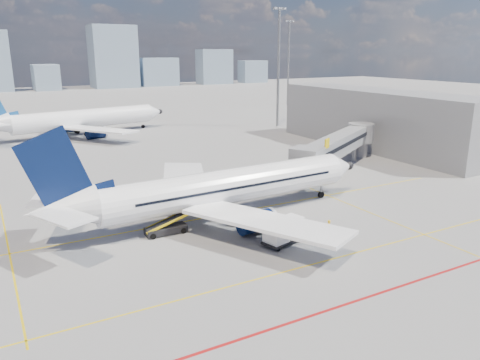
# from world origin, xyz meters

# --- Properties ---
(ground) EXTENTS (420.00, 420.00, 0.00)m
(ground) POSITION_xyz_m (0.00, 0.00, 0.00)
(ground) COLOR gray
(ground) RESTS_ON ground
(apron_markings) EXTENTS (90.00, 35.12, 0.01)m
(apron_markings) POSITION_xyz_m (-0.58, -3.91, 0.01)
(apron_markings) COLOR gold
(apron_markings) RESTS_ON ground
(jet_bridge) EXTENTS (23.55, 15.78, 6.30)m
(jet_bridge) POSITION_xyz_m (23.51, 16.91, 3.74)
(jet_bridge) COLOR gray
(jet_bridge) RESTS_ON ground
(terminal_block) EXTENTS (10.00, 42.00, 10.00)m
(terminal_block) POSITION_xyz_m (39.95, 26.00, 5.00)
(terminal_block) COLOR gray
(terminal_block) RESTS_ON ground
(floodlight_mast_ne) EXTENTS (3.20, 0.61, 25.45)m
(floodlight_mast_ne) POSITION_xyz_m (38.00, 55.00, 13.59)
(floodlight_mast_ne) COLOR slate
(floodlight_mast_ne) RESTS_ON ground
(floodlight_mast_far) EXTENTS (3.20, 0.61, 25.45)m
(floodlight_mast_far) POSITION_xyz_m (65.00, 90.00, 13.59)
(floodlight_mast_far) COLOR slate
(floodlight_mast_far) RESTS_ON ground
(distant_skyline) EXTENTS (249.72, 14.61, 31.41)m
(distant_skyline) POSITION_xyz_m (-5.30, 190.00, 11.60)
(distant_skyline) COLOR gray
(distant_skyline) RESTS_ON ground
(main_aircraft) EXTENTS (36.38, 31.68, 10.75)m
(main_aircraft) POSITION_xyz_m (-0.99, 6.93, 3.22)
(main_aircraft) COLOR white
(main_aircraft) RESTS_ON ground
(second_aircraft) EXTENTS (38.32, 33.06, 11.28)m
(second_aircraft) POSITION_xyz_m (-3.75, 64.35, 3.22)
(second_aircraft) COLOR white
(second_aircraft) RESTS_ON ground
(baggage_tug) EXTENTS (2.59, 2.02, 1.60)m
(baggage_tug) POSITION_xyz_m (2.25, -0.34, 0.77)
(baggage_tug) COLOR white
(baggage_tug) RESTS_ON ground
(cargo_dolly) EXTENTS (4.37, 2.74, 2.22)m
(cargo_dolly) POSITION_xyz_m (1.41, -1.39, 1.22)
(cargo_dolly) COLOR black
(cargo_dolly) RESTS_ON ground
(belt_loader) EXTENTS (5.56, 1.53, 2.27)m
(belt_loader) POSITION_xyz_m (-6.77, 5.80, 0.59)
(belt_loader) COLOR black
(belt_loader) RESTS_ON ground
(ramp_worker) EXTENTS (0.67, 0.69, 1.60)m
(ramp_worker) POSITION_xyz_m (5.98, -2.03, 0.80)
(ramp_worker) COLOR yellow
(ramp_worker) RESTS_ON ground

